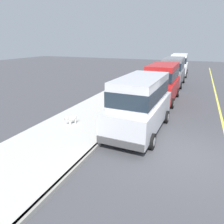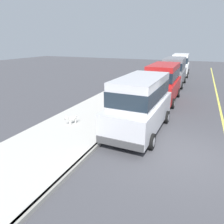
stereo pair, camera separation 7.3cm
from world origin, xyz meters
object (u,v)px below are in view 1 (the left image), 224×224
(car_silver_van, at_px, (141,102))
(car_white_van, at_px, (179,64))
(car_grey_van, at_px, (173,70))
(dog_white, at_px, (71,119))
(car_red_van, at_px, (162,81))

(car_silver_van, height_order, car_white_van, same)
(car_grey_van, xyz_separation_m, car_white_van, (-0.05, 6.14, 0.00))
(car_grey_van, bearing_deg, car_white_van, 90.47)
(car_white_van, xyz_separation_m, dog_white, (-3.11, -18.39, -0.97))
(car_white_van, relative_size, dog_white, 7.24)
(car_white_van, height_order, dog_white, car_white_van)
(car_red_van, distance_m, car_grey_van, 5.84)
(car_red_van, xyz_separation_m, car_white_van, (-0.07, 11.98, 0.00))
(car_silver_van, relative_size, dog_white, 7.25)
(car_red_van, bearing_deg, car_white_van, 90.34)
(car_grey_van, height_order, car_white_van, same)
(car_red_van, xyz_separation_m, dog_white, (-3.18, -6.41, -0.97))
(car_white_van, bearing_deg, car_grey_van, -89.53)
(car_silver_van, relative_size, car_red_van, 1.01)
(car_red_van, distance_m, dog_white, 7.22)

